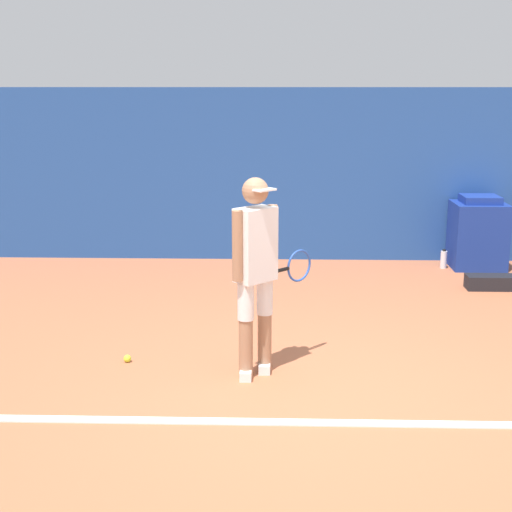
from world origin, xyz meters
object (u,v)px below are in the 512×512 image
Objects in this scene: tennis_ball at (127,358)px; equipment_bag at (498,282)px; covered_chair at (478,233)px; tennis_player at (256,267)px; water_bottle at (444,259)px.

equipment_bag reaches higher than tennis_ball.
equipment_bag is at bearing -91.50° from covered_chair.
equipment_bag is at bearing -1.35° from tennis_player.
water_bottle reaches higher than tennis_ball.
tennis_player is at bearing -127.46° from covered_chair.
tennis_player is 1.73× the size of covered_chair.
tennis_player is at bearing -136.82° from equipment_bag.
equipment_bag is at bearing 31.46° from tennis_ball.
tennis_ball is at bearing 124.66° from tennis_player.
covered_chair is 3.76× the size of water_bottle.
covered_chair is (2.91, 3.80, -0.48)m from tennis_player.
tennis_ball is at bearing -148.54° from equipment_bag.
covered_chair reaches higher than equipment_bag.
tennis_ball is 5.04m from water_bottle.
tennis_player reaches higher than covered_chair.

